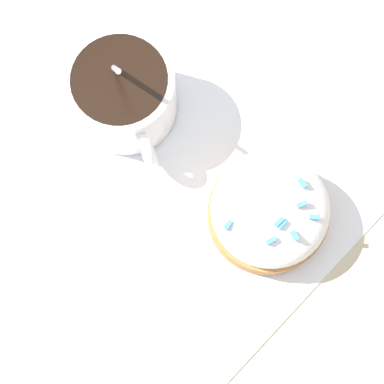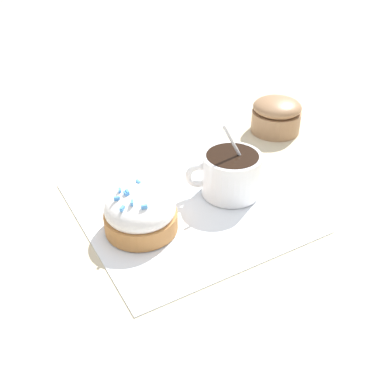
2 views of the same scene
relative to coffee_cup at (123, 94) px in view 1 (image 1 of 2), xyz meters
The scene contains 4 objects.
ground_plane 0.08m from the coffee_cup, behind, with size 3.00×3.00×0.00m, color #C6B793.
paper_napkin 0.08m from the coffee_cup, behind, with size 0.29×0.29×0.00m.
coffee_cup is the anchor object (origin of this frame).
frosted_pastry 0.14m from the coffee_cup, behind, with size 0.09×0.09×0.06m.
Camera 1 is at (-0.08, 0.10, 0.49)m, focal length 60.00 mm.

